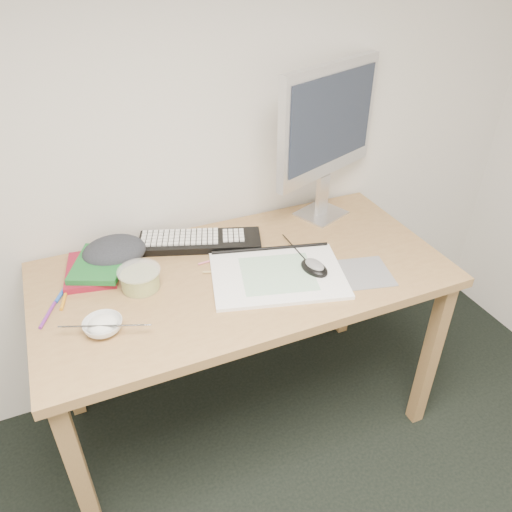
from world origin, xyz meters
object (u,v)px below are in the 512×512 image
(sketchpad, at_px, (278,275))
(keyboard, at_px, (200,241))
(monitor, at_px, (328,125))
(rice_bowl, at_px, (103,326))
(desk, at_px, (243,290))

(sketchpad, height_order, keyboard, keyboard)
(sketchpad, bearing_deg, monitor, 57.54)
(monitor, relative_size, rice_bowl, 5.20)
(desk, xyz_separation_m, monitor, (0.44, 0.24, 0.46))
(sketchpad, relative_size, keyboard, 0.98)
(keyboard, bearing_deg, desk, -49.90)
(monitor, bearing_deg, sketchpad, -158.95)
(sketchpad, bearing_deg, keyboard, 135.76)
(monitor, bearing_deg, keyboard, 160.94)
(keyboard, bearing_deg, sketchpad, -39.87)
(sketchpad, xyz_separation_m, monitor, (0.35, 0.32, 0.37))
(keyboard, relative_size, monitor, 0.75)
(keyboard, bearing_deg, monitor, 21.80)
(monitor, height_order, rice_bowl, monitor)
(sketchpad, xyz_separation_m, rice_bowl, (-0.58, -0.04, 0.01))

